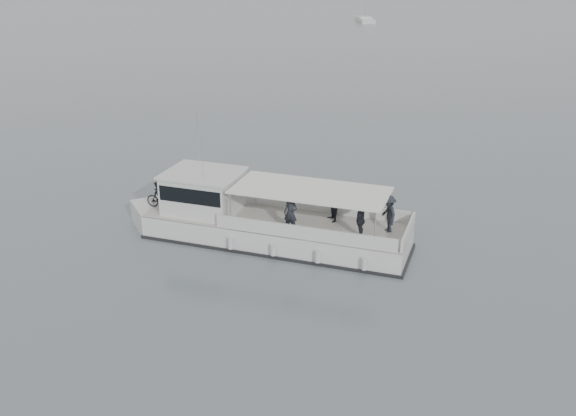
{
  "coord_description": "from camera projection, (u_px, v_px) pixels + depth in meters",
  "views": [
    {
      "loc": [
        4.22,
        -25.6,
        11.76
      ],
      "look_at": [
        2.75,
        -0.81,
        1.6
      ],
      "focal_mm": 40.0,
      "sensor_mm": 36.0,
      "label": 1
    }
  ],
  "objects": [
    {
      "name": "ground",
      "position": [
        227.0,
        233.0,
        28.33
      ],
      "size": [
        1400.0,
        1400.0,
        0.0
      ],
      "primitive_type": "plane",
      "color": "slate",
      "rests_on": "ground"
    },
    {
      "name": "tour_boat",
      "position": [
        252.0,
        220.0,
        27.47
      ],
      "size": [
        12.76,
        6.07,
        5.37
      ],
      "rotation": [
        0.0,
        0.0,
        -0.27
      ],
      "color": "silver",
      "rests_on": "ground"
    }
  ]
}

